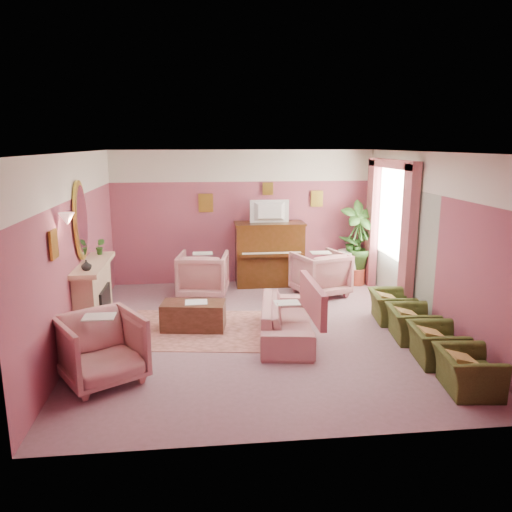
{
  "coord_description": "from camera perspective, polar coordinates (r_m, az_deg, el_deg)",
  "views": [
    {
      "loc": [
        -0.91,
        -7.42,
        2.93
      ],
      "look_at": [
        -0.04,
        0.4,
        1.15
      ],
      "focal_mm": 35.0,
      "sensor_mm": 36.0,
      "label": 1
    }
  ],
  "objects": [
    {
      "name": "olive_chair_c",
      "position": [
        7.98,
        17.37,
        -6.83
      ],
      "size": [
        0.54,
        0.77,
        0.67
      ],
      "primitive_type": "imported",
      "color": "#414E1F",
      "rests_on": "floor"
    },
    {
      "name": "side_plant_big",
      "position": [
        10.74,
        10.74,
        1.48
      ],
      "size": [
        0.3,
        0.3,
        0.34
      ],
      "primitive_type": "imported",
      "color": "#295B1F",
      "rests_on": "side_table"
    },
    {
      "name": "fire_ember",
      "position": [
        8.24,
        -16.9,
        -7.02
      ],
      "size": [
        0.06,
        0.54,
        0.1
      ],
      "primitive_type": "cube",
      "color": "#F65113",
      "rests_on": "floor"
    },
    {
      "name": "floral_armchair_right",
      "position": [
        9.86,
        7.35,
        -1.73
      ],
      "size": [
        0.92,
        0.92,
        0.96
      ],
      "primitive_type": "imported",
      "color": "tan",
      "rests_on": "floor"
    },
    {
      "name": "mantel_plant",
      "position": [
        8.5,
        -17.38,
        1.05
      ],
      "size": [
        0.16,
        0.16,
        0.28
      ],
      "primitive_type": "imported",
      "color": "#295B1F",
      "rests_on": "mantel_shelf"
    },
    {
      "name": "floor",
      "position": [
        8.03,
        0.58,
        -8.62
      ],
      "size": [
        5.5,
        6.0,
        0.01
      ],
      "primitive_type": "cube",
      "color": "gray",
      "rests_on": "ground"
    },
    {
      "name": "print_back_right",
      "position": [
        10.73,
        6.96,
        6.52
      ],
      "size": [
        0.26,
        0.03,
        0.34
      ],
      "primitive_type": "cube",
      "color": "gold",
      "rests_on": "wall_back"
    },
    {
      "name": "floral_armchair_front",
      "position": [
        6.58,
        -17.27,
        -9.7
      ],
      "size": [
        0.92,
        0.92,
        0.96
      ],
      "primitive_type": "imported",
      "color": "tan",
      "rests_on": "floor"
    },
    {
      "name": "floral_armchair_left",
      "position": [
        9.76,
        -6.07,
        -1.84
      ],
      "size": [
        0.92,
        0.92,
        0.96
      ],
      "primitive_type": "imported",
      "color": "tan",
      "rests_on": "floor"
    },
    {
      "name": "area_rug",
      "position": [
        8.16,
        -6.3,
        -8.32
      ],
      "size": [
        2.72,
        2.12,
        0.01
      ],
      "primitive_type": "cube",
      "rotation": [
        0.0,
        0.0,
        -0.14
      ],
      "color": "#B16E63",
      "rests_on": "floor"
    },
    {
      "name": "fireplace_inset",
      "position": [
        8.19,
        -17.26,
        -5.83
      ],
      "size": [
        0.18,
        0.72,
        0.68
      ],
      "primitive_type": "cube",
      "color": "black",
      "rests_on": "floor"
    },
    {
      "name": "mirror_frame",
      "position": [
        7.91,
        -19.42,
        3.83
      ],
      "size": [
        0.04,
        0.72,
        1.2
      ],
      "primitive_type": "ellipsoid",
      "color": "gold",
      "rests_on": "wall_left"
    },
    {
      "name": "picture_rail_band",
      "position": [
        10.46,
        -1.4,
        10.27
      ],
      "size": [
        5.5,
        0.01,
        0.65
      ],
      "primitive_type": "cube",
      "color": "silver",
      "rests_on": "wall_back"
    },
    {
      "name": "window_blind",
      "position": [
        9.75,
        15.48,
        5.06
      ],
      "size": [
        0.03,
        1.4,
        1.8
      ],
      "primitive_type": "cube",
      "color": "beige",
      "rests_on": "wall_right"
    },
    {
      "name": "curtain_right",
      "position": [
        10.63,
        13.13,
        3.61
      ],
      "size": [
        0.16,
        0.34,
        2.6
      ],
      "primitive_type": "cube",
      "color": "#A9565F",
      "rests_on": "floor"
    },
    {
      "name": "olive_chair_b",
      "position": [
        7.29,
        19.95,
        -8.91
      ],
      "size": [
        0.54,
        0.77,
        0.67
      ],
      "primitive_type": "imported",
      "color": "#414E1F",
      "rests_on": "floor"
    },
    {
      "name": "sofa",
      "position": [
        7.7,
        3.53,
        -6.51
      ],
      "size": [
        0.65,
        1.94,
        0.78
      ],
      "primitive_type": "imported",
      "color": "tan",
      "rests_on": "floor"
    },
    {
      "name": "olive_chair_d",
      "position": [
        8.7,
        15.22,
        -5.07
      ],
      "size": [
        0.54,
        0.77,
        0.67
      ],
      "primitive_type": "imported",
      "color": "#414E1F",
      "rests_on": "floor"
    },
    {
      "name": "sofa_throw",
      "position": [
        7.71,
        6.49,
        -4.91
      ],
      "size": [
        0.1,
        1.47,
        0.54
      ],
      "primitive_type": "cube",
      "color": "#A9565F",
      "rests_on": "sofa"
    },
    {
      "name": "piano_keyshelf",
      "position": [
        10.1,
        1.81,
        0.12
      ],
      "size": [
        1.3,
        0.12,
        0.06
      ],
      "primitive_type": "cube",
      "color": "#43240D",
      "rests_on": "piano"
    },
    {
      "name": "palm_plant",
      "position": [
        10.6,
        11.63,
        2.34
      ],
      "size": [
        0.76,
        0.76,
        1.44
      ],
      "primitive_type": "imported",
      "color": "#295B1F",
      "rests_on": "palm_pot"
    },
    {
      "name": "wall_left",
      "position": [
        7.8,
        -19.89,
        0.69
      ],
      "size": [
        0.02,
        6.0,
        2.8
      ],
      "primitive_type": "cube",
      "color": "#773E5B",
      "rests_on": "floor"
    },
    {
      "name": "hearth",
      "position": [
        8.3,
        -16.4,
        -8.37
      ],
      "size": [
        0.55,
        1.5,
        0.02
      ],
      "primitive_type": "cube",
      "color": "#D4B68E",
      "rests_on": "floor"
    },
    {
      "name": "pelmet",
      "position": [
        9.65,
        15.33,
        10.13
      ],
      "size": [
        0.16,
        2.2,
        0.16
      ],
      "primitive_type": "cube",
      "color": "#A9565F",
      "rests_on": "wall_right"
    },
    {
      "name": "sconce_shade",
      "position": [
        6.86,
        -20.8,
        3.98
      ],
      "size": [
        0.2,
        0.2,
        0.16
      ],
      "primitive_type": "cone",
      "color": "#E19F8F",
      "rests_on": "wall_left"
    },
    {
      "name": "piano",
      "position": [
        10.45,
        1.53,
        0.16
      ],
      "size": [
        1.4,
        0.6,
        1.3
      ],
      "primitive_type": "cube",
      "color": "#43240D",
      "rests_on": "floor"
    },
    {
      "name": "ceiling",
      "position": [
        7.48,
        0.63,
        11.77
      ],
      "size": [
        5.5,
        6.0,
        0.01
      ],
      "primitive_type": "cube",
      "color": "white",
      "rests_on": "wall_back"
    },
    {
      "name": "mantel_vase",
      "position": [
        7.51,
        -18.82,
        -1.02
      ],
      "size": [
        0.16,
        0.16,
        0.16
      ],
      "primitive_type": "imported",
      "color": "silver",
      "rests_on": "mantel_shelf"
    },
    {
      "name": "print_back_mid",
      "position": [
        10.52,
        1.37,
        7.69
      ],
      "size": [
        0.22,
        0.03,
        0.26
      ],
      "primitive_type": "cube",
      "color": "gold",
      "rests_on": "wall_back"
    },
    {
      "name": "piano_top",
      "position": [
        10.33,
        1.55,
        3.74
      ],
      "size": [
        1.45,
        0.65,
        0.04
      ],
      "primitive_type": "cube",
      "color": "#43240D",
      "rests_on": "piano"
    },
    {
      "name": "mirror_glass",
      "position": [
        7.91,
        -19.25,
        3.84
      ],
      "size": [
        0.01,
        0.6,
        1.06
      ],
      "primitive_type": "ellipsoid",
      "color": "white",
      "rests_on": "wall_left"
    },
    {
      "name": "table_paper",
      "position": [
        8.04,
        -6.84,
        -5.25
      ],
      "size": [
        0.35,
        0.28,
        0.01
      ],
      "primitive_type": "cube",
      "color": "white",
      "rests_on": "coffee_table"
    },
    {
      "name": "piano_keys",
      "position": [
        10.09,
        1.81,
        0.34
      ],
      "size": [
        1.2,
        0.08,
        0.02
      ],
      "primitive_type": "cube",
      "color": "#F1E3CB",
      "rests_on": "piano"
    },
    {
      "name": "wall_back",
      "position": [
        10.57,
        -1.37,
        4.44
      ],
      "size": [
        5.5,
        0.02,
        2.8
      ],
      "primitive_type": "cube",
      "color": "#773E5B",
      "rests_on": "floor"
    },
    {
      "name": "wall_front",
      "position": [
        4.77,
        5.0,
        -5.99
      ],
      "size": [
        5.5,
        0.02,
        2.8
      ],
      "primitive_type": "cube",
      "color": "#773E5B",
      "rests_on": "floor"
    },
    {
      "name": "print_back_left",
      "position": [
        10.45,
        -5.76,
        6.06
      ],
      "size": [
        0.3,
        0.03,
        0.38
      ],
      "primitive_type": "cube",
      "color": "gold",
      "rests_on": "wall_back"
    },
    {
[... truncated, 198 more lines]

